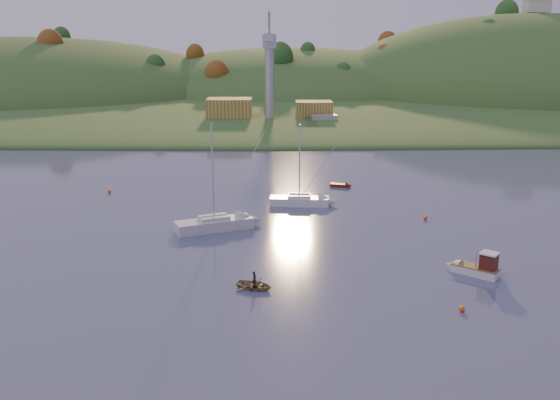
{
  "coord_description": "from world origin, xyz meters",
  "views": [
    {
      "loc": [
        3.22,
        -31.99,
        22.13
      ],
      "look_at": [
        3.81,
        38.48,
        3.55
      ],
      "focal_mm": 40.0,
      "sensor_mm": 36.0,
      "label": 1
    }
  ],
  "objects_px": {
    "fishing_boat": "(472,267)",
    "red_tender": "(344,185)",
    "sailboat_near": "(214,223)",
    "canoe": "(255,285)",
    "sailboat_far": "(299,200)"
  },
  "relations": [
    {
      "from": "sailboat_near",
      "to": "canoe",
      "type": "relative_size",
      "value": 3.8
    },
    {
      "from": "sailboat_near",
      "to": "red_tender",
      "type": "height_order",
      "value": "sailboat_near"
    },
    {
      "from": "sailboat_near",
      "to": "red_tender",
      "type": "relative_size",
      "value": 3.6
    },
    {
      "from": "sailboat_near",
      "to": "canoe",
      "type": "bearing_deg",
      "value": -96.21
    },
    {
      "from": "fishing_boat",
      "to": "canoe",
      "type": "relative_size",
      "value": 1.52
    },
    {
      "from": "fishing_boat",
      "to": "red_tender",
      "type": "bearing_deg",
      "value": -38.36
    },
    {
      "from": "sailboat_near",
      "to": "sailboat_far",
      "type": "height_order",
      "value": "sailboat_near"
    },
    {
      "from": "fishing_boat",
      "to": "sailboat_far",
      "type": "height_order",
      "value": "sailboat_far"
    },
    {
      "from": "sailboat_near",
      "to": "fishing_boat",
      "type": "bearing_deg",
      "value": -51.53
    },
    {
      "from": "canoe",
      "to": "sailboat_far",
      "type": "bearing_deg",
      "value": 10.61
    },
    {
      "from": "fishing_boat",
      "to": "sailboat_near",
      "type": "bearing_deg",
      "value": 9.61
    },
    {
      "from": "red_tender",
      "to": "fishing_boat",
      "type": "bearing_deg",
      "value": -60.62
    },
    {
      "from": "sailboat_near",
      "to": "red_tender",
      "type": "distance_m",
      "value": 27.69
    },
    {
      "from": "sailboat_far",
      "to": "fishing_boat",
      "type": "bearing_deg",
      "value": -53.76
    },
    {
      "from": "sailboat_near",
      "to": "canoe",
      "type": "height_order",
      "value": "sailboat_near"
    }
  ]
}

